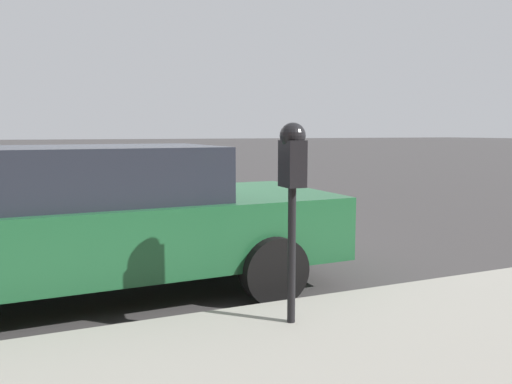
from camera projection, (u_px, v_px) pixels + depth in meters
The scene contains 3 objects.
ground_plane at pixel (130, 268), 5.93m from camera, with size 220.00×220.00×0.00m, color #3D3A3A.
parking_meter at pixel (292, 171), 3.63m from camera, with size 0.21×0.19×1.50m.
car_green at pixel (89, 218), 4.83m from camera, with size 2.19×4.84×1.47m.
Camera 1 is at (-5.91, 0.84, 1.60)m, focal length 35.00 mm.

